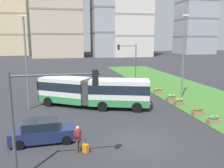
{
  "coord_description": "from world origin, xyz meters",
  "views": [
    {
      "loc": [
        -5.1,
        -14.43,
        6.96
      ],
      "look_at": [
        0.24,
        10.33,
        2.2
      ],
      "focal_mm": 37.72,
      "sensor_mm": 36.0,
      "label": 1
    }
  ],
  "objects_px": {
    "car_navy_sedan": "(43,131)",
    "apartment_tower_eastcentre": "(130,6)",
    "rolling_suitcase": "(86,148)",
    "flower_planter_4": "(158,91)",
    "flower_planter_3": "(172,98)",
    "streetlight_left": "(26,59)",
    "traffic_light_far_right": "(130,57)",
    "streetlight_median": "(184,54)",
    "articulated_bus": "(93,91)",
    "apartment_tower_east": "(197,3)",
    "apartment_tower_centre": "(112,10)",
    "pedestrian_crossing": "(78,137)",
    "flower_planter_1": "(198,112)",
    "traffic_light_near_left": "(45,105)",
    "flower_planter_0": "(214,120)",
    "flower_planter_2": "(179,102)"
  },
  "relations": [
    {
      "from": "articulated_bus",
      "to": "apartment_tower_east",
      "type": "relative_size",
      "value": 0.23
    },
    {
      "from": "streetlight_left",
      "to": "apartment_tower_east",
      "type": "height_order",
      "value": "apartment_tower_east"
    },
    {
      "from": "pedestrian_crossing",
      "to": "apartment_tower_east",
      "type": "relative_size",
      "value": 0.03
    },
    {
      "from": "pedestrian_crossing",
      "to": "flower_planter_3",
      "type": "height_order",
      "value": "pedestrian_crossing"
    },
    {
      "from": "rolling_suitcase",
      "to": "apartment_tower_centre",
      "type": "xyz_separation_m",
      "value": [
        20.03,
        85.77,
        18.99
      ]
    },
    {
      "from": "flower_planter_0",
      "to": "streetlight_left",
      "type": "bearing_deg",
      "value": 152.8
    },
    {
      "from": "streetlight_left",
      "to": "apartment_tower_eastcentre",
      "type": "relative_size",
      "value": 0.22
    },
    {
      "from": "traffic_light_far_right",
      "to": "streetlight_left",
      "type": "distance_m",
      "value": 18.6
    },
    {
      "from": "traffic_light_near_left",
      "to": "apartment_tower_centre",
      "type": "xyz_separation_m",
      "value": [
        22.18,
        88.01,
        15.44
      ]
    },
    {
      "from": "traffic_light_far_right",
      "to": "streetlight_median",
      "type": "height_order",
      "value": "streetlight_median"
    },
    {
      "from": "flower_planter_1",
      "to": "flower_planter_3",
      "type": "height_order",
      "value": "same"
    },
    {
      "from": "car_navy_sedan",
      "to": "apartment_tower_east",
      "type": "bearing_deg",
      "value": 54.18
    },
    {
      "from": "apartment_tower_centre",
      "to": "car_navy_sedan",
      "type": "bearing_deg",
      "value": -105.24
    },
    {
      "from": "flower_planter_3",
      "to": "flower_planter_2",
      "type": "bearing_deg",
      "value": -90.0
    },
    {
      "from": "car_navy_sedan",
      "to": "streetlight_left",
      "type": "xyz_separation_m",
      "value": [
        -1.96,
        8.46,
        4.36
      ]
    },
    {
      "from": "articulated_bus",
      "to": "streetlight_left",
      "type": "bearing_deg",
      "value": 175.61
    },
    {
      "from": "rolling_suitcase",
      "to": "apartment_tower_east",
      "type": "bearing_deg",
      "value": 55.92
    },
    {
      "from": "apartment_tower_eastcentre",
      "to": "flower_planter_1",
      "type": "bearing_deg",
      "value": -101.83
    },
    {
      "from": "flower_planter_1",
      "to": "streetlight_median",
      "type": "bearing_deg",
      "value": 73.97
    },
    {
      "from": "articulated_bus",
      "to": "rolling_suitcase",
      "type": "bearing_deg",
      "value": -100.27
    },
    {
      "from": "car_navy_sedan",
      "to": "streetlight_left",
      "type": "height_order",
      "value": "streetlight_left"
    },
    {
      "from": "car_navy_sedan",
      "to": "streetlight_left",
      "type": "bearing_deg",
      "value": 103.04
    },
    {
      "from": "articulated_bus",
      "to": "apartment_tower_east",
      "type": "bearing_deg",
      "value": 53.68
    },
    {
      "from": "traffic_light_near_left",
      "to": "apartment_tower_eastcentre",
      "type": "relative_size",
      "value": 0.13
    },
    {
      "from": "flower_planter_3",
      "to": "flower_planter_4",
      "type": "bearing_deg",
      "value": 90.0
    },
    {
      "from": "rolling_suitcase",
      "to": "flower_planter_4",
      "type": "relative_size",
      "value": 0.88
    },
    {
      "from": "flower_planter_2",
      "to": "streetlight_left",
      "type": "height_order",
      "value": "streetlight_left"
    },
    {
      "from": "articulated_bus",
      "to": "streetlight_median",
      "type": "bearing_deg",
      "value": 7.53
    },
    {
      "from": "streetlight_median",
      "to": "pedestrian_crossing",
      "type": "bearing_deg",
      "value": -139.04
    },
    {
      "from": "articulated_bus",
      "to": "streetlight_median",
      "type": "xyz_separation_m",
      "value": [
        10.96,
        1.45,
        3.71
      ]
    },
    {
      "from": "articulated_bus",
      "to": "streetlight_median",
      "type": "relative_size",
      "value": 1.18
    },
    {
      "from": "pedestrian_crossing",
      "to": "streetlight_median",
      "type": "bearing_deg",
      "value": 40.96
    },
    {
      "from": "traffic_light_near_left",
      "to": "streetlight_median",
      "type": "relative_size",
      "value": 0.56
    },
    {
      "from": "traffic_light_far_right",
      "to": "pedestrian_crossing",
      "type": "bearing_deg",
      "value": -113.85
    },
    {
      "from": "traffic_light_far_right",
      "to": "streetlight_median",
      "type": "xyz_separation_m",
      "value": [
        3.3,
        -11.04,
        1.14
      ]
    },
    {
      "from": "pedestrian_crossing",
      "to": "rolling_suitcase",
      "type": "distance_m",
      "value": 0.85
    },
    {
      "from": "articulated_bus",
      "to": "flower_planter_0",
      "type": "distance_m",
      "value": 11.83
    },
    {
      "from": "traffic_light_near_left",
      "to": "apartment_tower_eastcentre",
      "type": "distance_m",
      "value": 95.79
    },
    {
      "from": "rolling_suitcase",
      "to": "streetlight_left",
      "type": "height_order",
      "value": "streetlight_left"
    },
    {
      "from": "apartment_tower_eastcentre",
      "to": "flower_planter_0",
      "type": "bearing_deg",
      "value": -101.5
    },
    {
      "from": "car_navy_sedan",
      "to": "apartment_tower_eastcentre",
      "type": "relative_size",
      "value": 0.11
    },
    {
      "from": "flower_planter_1",
      "to": "traffic_light_far_right",
      "type": "relative_size",
      "value": 0.18
    },
    {
      "from": "articulated_bus",
      "to": "traffic_light_near_left",
      "type": "height_order",
      "value": "traffic_light_near_left"
    },
    {
      "from": "flower_planter_3",
      "to": "traffic_light_near_left",
      "type": "bearing_deg",
      "value": -135.82
    },
    {
      "from": "flower_planter_0",
      "to": "flower_planter_1",
      "type": "relative_size",
      "value": 1.0
    },
    {
      "from": "car_navy_sedan",
      "to": "streetlight_median",
      "type": "height_order",
      "value": "streetlight_median"
    },
    {
      "from": "flower_planter_0",
      "to": "streetlight_median",
      "type": "relative_size",
      "value": 0.11
    },
    {
      "from": "traffic_light_near_left",
      "to": "streetlight_left",
      "type": "bearing_deg",
      "value": 100.96
    },
    {
      "from": "flower_planter_2",
      "to": "rolling_suitcase",
      "type": "bearing_deg",
      "value": -141.59
    },
    {
      "from": "flower_planter_3",
      "to": "streetlight_left",
      "type": "bearing_deg",
      "value": 178.86
    }
  ]
}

